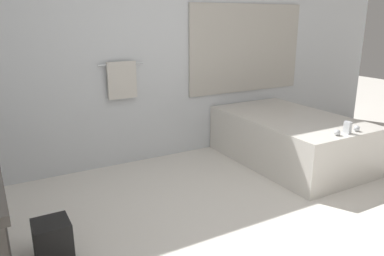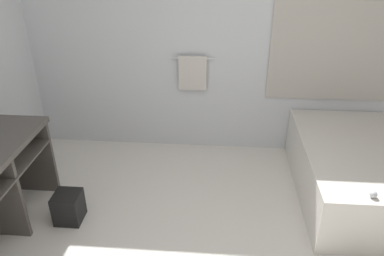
# 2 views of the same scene
# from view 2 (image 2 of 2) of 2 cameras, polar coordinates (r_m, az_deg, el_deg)

# --- Properties ---
(wall_back_with_blinds) EXTENTS (7.40, 0.13, 2.70)m
(wall_back_with_blinds) POSITION_cam_2_polar(r_m,az_deg,el_deg) (4.29, 4.96, 13.17)
(wall_back_with_blinds) COLOR silver
(wall_back_with_blinds) RESTS_ON ground_plane
(bathtub) EXTENTS (1.08, 1.74, 0.67)m
(bathtub) POSITION_cam_2_polar(r_m,az_deg,el_deg) (4.11, 23.57, -5.83)
(bathtub) COLOR silver
(bathtub) RESTS_ON ground_plane
(waste_bin) EXTENTS (0.24, 0.24, 0.29)m
(waste_bin) POSITION_cam_2_polar(r_m,az_deg,el_deg) (3.74, -18.30, -11.36)
(waste_bin) COLOR black
(waste_bin) RESTS_ON ground_plane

